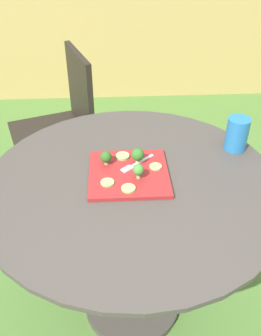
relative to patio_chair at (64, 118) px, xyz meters
The scene contains 14 objects.
ground_plane 1.10m from the patio_chair, 68.89° to the right, with size 12.00×12.00×0.00m, color #4C7533.
bamboo_fence 1.48m from the patio_chair, 76.38° to the left, with size 8.00×0.08×1.33m, color tan.
patio_table 0.96m from the patio_chair, 68.89° to the right, with size 1.06×1.06×0.75m.
patio_chair is the anchor object (origin of this frame).
salad_plate 0.96m from the patio_chair, 69.00° to the right, with size 0.28×0.28×0.01m, color maroon.
drinking_glass 1.09m from the patio_chair, 43.23° to the right, with size 0.09×0.09×0.13m.
fork 0.94m from the patio_chair, 66.60° to the right, with size 0.13×0.11×0.00m.
broccoli_floret_0 0.94m from the patio_chair, 65.57° to the right, with size 0.05×0.05×0.06m.
broccoli_floret_1 0.90m from the patio_chair, 72.69° to the right, with size 0.04×0.04×0.05m.
broccoli_floret_2 1.02m from the patio_chair, 68.02° to the right, with size 0.04×0.04×0.06m.
cucumber_slice_0 1.05m from the patio_chair, 71.26° to the right, with size 0.05×0.05×0.01m, color #8EB766.
cucumber_slice_1 0.87m from the patio_chair, 67.80° to the right, with size 0.05×0.05×0.01m, color #8EB766.
cucumber_slice_2 1.00m from the patio_chair, 74.51° to the right, with size 0.05×0.05×0.01m, color #8EB766.
cucumber_slice_3 0.99m from the patio_chair, 62.94° to the right, with size 0.05×0.05×0.01m, color #8EB766.
Camera 1 is at (-0.06, -1.03, 1.55)m, focal length 39.23 mm.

